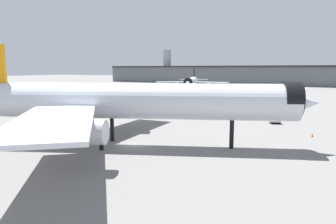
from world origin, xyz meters
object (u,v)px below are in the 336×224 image
object	(u,v)px
airliner_far_taxiway	(192,82)
baggage_cart_trailing	(275,120)
airliner_near_gate	(120,102)
traffic_cone_near_nose	(312,135)
service_truck_front	(192,109)

from	to	relation	value
airliner_far_taxiway	baggage_cart_trailing	size ratio (longest dim) A/B	16.56
airliner_near_gate	traffic_cone_near_nose	size ratio (longest dim) A/B	87.61
airliner_near_gate	service_truck_front	size ratio (longest dim) A/B	10.67
airliner_near_gate	baggage_cart_trailing	world-z (taller)	airliner_near_gate
service_truck_front	baggage_cart_trailing	distance (m)	24.52
airliner_near_gate	traffic_cone_near_nose	distance (m)	37.56
service_truck_front	traffic_cone_near_nose	bearing A→B (deg)	164.40
airliner_near_gate	service_truck_front	bearing A→B (deg)	73.55
airliner_near_gate	baggage_cart_trailing	size ratio (longest dim) A/B	22.65
service_truck_front	airliner_far_taxiway	bearing A→B (deg)	-54.86
baggage_cart_trailing	airliner_far_taxiway	bearing A→B (deg)	99.33
airliner_near_gate	airliner_far_taxiway	xyz separation A→B (m)	(-30.70, 121.17, -1.88)
baggage_cart_trailing	traffic_cone_near_nose	distance (m)	14.55
airliner_near_gate	airliner_far_taxiway	distance (m)	125.01
airliner_far_taxiway	airliner_near_gate	bearing A→B (deg)	-0.39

